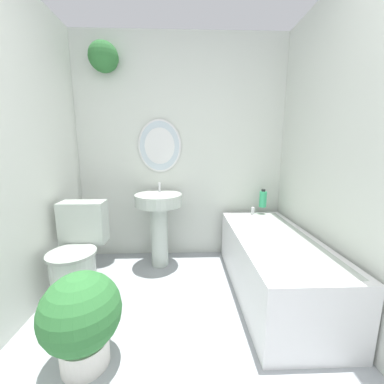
{
  "coord_description": "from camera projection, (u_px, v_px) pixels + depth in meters",
  "views": [
    {
      "loc": [
        0.02,
        -0.34,
        1.24
      ],
      "look_at": [
        0.09,
        1.42,
        0.9
      ],
      "focal_mm": 22.0,
      "sensor_mm": 36.0,
      "label": 1
    }
  ],
  "objects": [
    {
      "name": "wall_right",
      "position": [
        360.0,
        153.0,
        1.5
      ],
      "size": [
        0.06,
        2.4,
        2.4
      ],
      "color": "silver",
      "rests_on": "ground_plane"
    },
    {
      "name": "toilet",
      "position": [
        78.0,
        257.0,
        1.96
      ],
      "size": [
        0.38,
        0.54,
        0.77
      ],
      "color": "#B2BCB2",
      "rests_on": "ground_plane"
    },
    {
      "name": "pedestal_sink",
      "position": [
        159.0,
        216.0,
        2.42
      ],
      "size": [
        0.47,
        0.47,
        0.87
      ],
      "color": "#B2BCB2",
      "rests_on": "ground_plane"
    },
    {
      "name": "potted_plant",
      "position": [
        82.0,
        316.0,
        1.31
      ],
      "size": [
        0.44,
        0.44,
        0.56
      ],
      "color": "silver",
      "rests_on": "ground_plane"
    },
    {
      "name": "bathtub",
      "position": [
        273.0,
        262.0,
        2.01
      ],
      "size": [
        0.64,
        1.47,
        0.59
      ],
      "color": "silver",
      "rests_on": "ground_plane"
    },
    {
      "name": "shampoo_bottle",
      "position": [
        263.0,
        199.0,
        2.58
      ],
      "size": [
        0.08,
        0.08,
        0.2
      ],
      "color": "#38B275",
      "rests_on": "bathtub"
    },
    {
      "name": "wall_back",
      "position": [
        176.0,
        145.0,
        2.59
      ],
      "size": [
        2.35,
        0.29,
        2.4
      ],
      "color": "silver",
      "rests_on": "ground_plane"
    }
  ]
}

